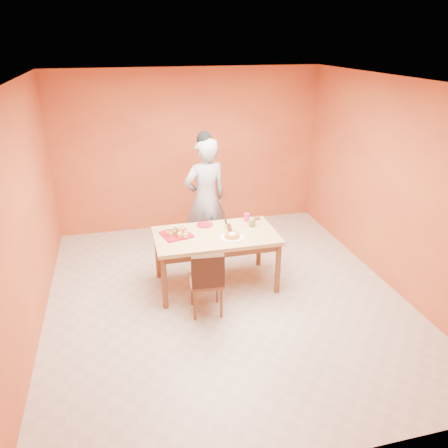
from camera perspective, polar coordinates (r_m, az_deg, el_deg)
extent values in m
plane|color=#B8B29D|center=(5.80, 0.20, -9.51)|extent=(5.00, 5.00, 0.00)
plane|color=silver|center=(4.88, 0.24, 18.12)|extent=(5.00, 5.00, 0.00)
plane|color=#CF652F|center=(7.53, -4.54, 9.53)|extent=(4.50, 0.00, 4.50)
plane|color=#CF652F|center=(5.15, -24.82, 0.69)|extent=(0.00, 5.00, 5.00)
plane|color=#CF652F|center=(6.11, 21.19, 4.68)|extent=(0.00, 5.00, 5.00)
cube|color=tan|center=(5.72, -1.10, -1.55)|extent=(1.60, 0.90, 0.05)
cube|color=brown|center=(5.75, -1.09, -2.23)|extent=(1.48, 0.78, 0.10)
cylinder|color=brown|center=(5.46, -7.78, -7.65)|extent=(0.07, 0.07, 0.71)
cylinder|color=brown|center=(6.14, -8.66, -3.97)|extent=(0.07, 0.07, 0.71)
cylinder|color=brown|center=(5.76, 7.05, -5.81)|extent=(0.07, 0.07, 0.71)
cylinder|color=brown|center=(6.41, 4.60, -2.51)|extent=(0.07, 0.07, 0.71)
imported|color=gray|center=(6.46, -2.44, 3.24)|extent=(0.76, 0.60, 1.85)
cube|color=maroon|center=(5.71, -6.22, -1.36)|extent=(0.43, 0.43, 0.02)
cylinder|color=maroon|center=(5.98, -2.52, -0.09)|extent=(0.29, 0.29, 0.01)
cylinder|color=white|center=(5.60, 1.07, -1.76)|extent=(0.39, 0.39, 0.01)
cylinder|color=gold|center=(5.59, 1.08, -1.50)|extent=(0.25, 0.25, 0.05)
cube|color=white|center=(5.74, 0.71, -0.49)|extent=(0.09, 0.27, 0.01)
ellipsoid|color=olive|center=(5.93, 3.69, 0.25)|extent=(0.12, 0.11, 0.13)
cylinder|color=#D11F87|center=(6.09, 2.99, 0.87)|extent=(0.08, 0.08, 0.11)
cylinder|color=#3A1D10|center=(6.18, 4.31, 0.76)|extent=(0.11, 0.11, 0.03)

